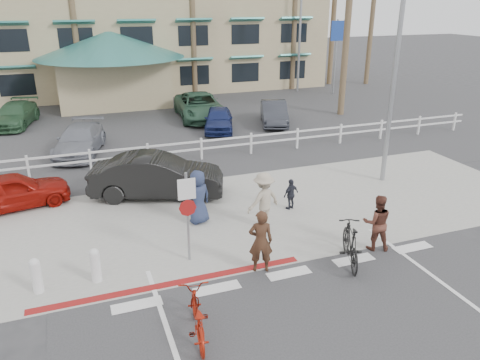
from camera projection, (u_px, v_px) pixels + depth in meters
name	position (u px, v px, depth m)	size (l,w,h in m)	color
ground	(299.00, 286.00, 11.88)	(140.00, 140.00, 0.00)	#333335
bike_path	(341.00, 336.00, 10.13)	(12.00, 16.00, 0.01)	#333335
sidewalk_plaza	(239.00, 214.00, 15.81)	(22.00, 7.00, 0.01)	gray
cross_street	(206.00, 175.00, 19.31)	(40.00, 5.00, 0.01)	#333335
parking_lot	(161.00, 122.00, 27.62)	(50.00, 16.00, 0.01)	#333335
curb_red	(173.00, 284.00, 11.96)	(7.00, 0.25, 0.02)	maroon
rail_fence	(204.00, 149.00, 21.04)	(29.40, 0.16, 1.00)	silver
building	(149.00, 14.00, 37.58)	(28.00, 16.00, 11.30)	tan
sign_post	(187.00, 213.00, 12.54)	(0.50, 0.10, 2.90)	gray
bollard_0	(95.00, 265.00, 11.92)	(0.26, 0.26, 0.95)	silver
bollard_1	(36.00, 276.00, 11.47)	(0.26, 0.26, 0.95)	silver
streetlight_0	(396.00, 66.00, 17.14)	(0.60, 2.00, 9.00)	gray
streetlight_1	(300.00, 28.00, 34.99)	(0.60, 2.00, 9.50)	gray
info_sign	(335.00, 56.00, 34.59)	(1.20, 0.16, 5.60)	navy
palm_5	(192.00, 3.00, 32.66)	(4.00, 4.00, 13.00)	#21441A
palm_9	(374.00, 2.00, 37.47)	(4.00, 4.00, 13.00)	#21441A
bike_red	(197.00, 316.00, 9.96)	(0.67, 1.91, 1.00)	maroon
rider_red	(261.00, 241.00, 12.24)	(0.64, 0.42, 1.76)	#3E2517
bike_black	(351.00, 244.00, 12.70)	(0.56, 1.97, 1.19)	black
rider_black	(377.00, 223.00, 13.36)	(0.82, 0.64, 1.68)	#572E23
pedestrian_a	(264.00, 200.00, 14.70)	(1.16, 0.67, 1.80)	tan
pedestrian_child	(291.00, 194.00, 16.02)	(0.65, 0.27, 1.10)	#23252F
pedestrian_b	(198.00, 197.00, 14.92)	(0.87, 0.57, 1.78)	navy
car_white_sedan	(157.00, 176.00, 16.99)	(1.67, 4.78, 1.57)	black
car_red_compact	(12.00, 191.00, 16.07)	(1.50, 3.73, 1.27)	maroon
lot_car_1	(80.00, 140.00, 21.75)	(1.81, 4.46, 1.29)	slate
lot_car_2	(219.00, 119.00, 25.56)	(1.50, 3.73, 1.27)	navy
lot_car_3	(274.00, 113.00, 26.87)	(1.39, 3.98, 1.31)	#2A2D34
lot_car_4	(15.00, 115.00, 26.50)	(1.81, 4.46, 1.29)	#2B5234
lot_car_5	(200.00, 106.00, 28.04)	(2.51, 5.44, 1.51)	#2F5741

